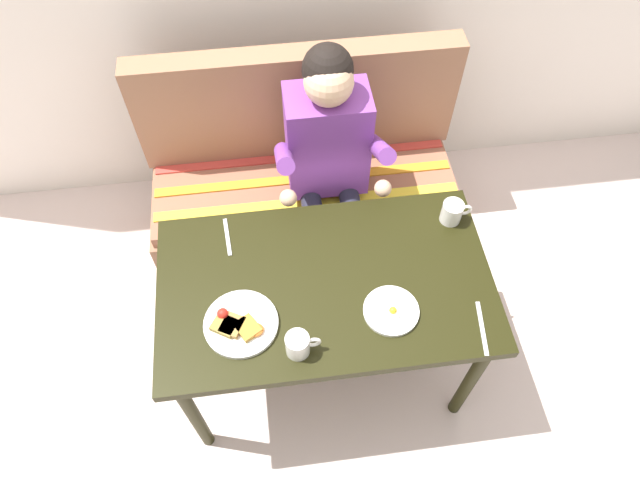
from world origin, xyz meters
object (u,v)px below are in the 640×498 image
person (329,156)px  couch (304,190)px  knife (482,328)px  fork (227,237)px  coffee_mug_second (453,212)px  plate_eggs (391,311)px  plate_breakfast (240,324)px  table (325,293)px  coffee_mug (298,344)px

person → couch: bearing=118.8°
couch → knife: 1.20m
person → fork: person is taller
knife → coffee_mug_second: bearing=96.0°
couch → knife: (0.50, -1.01, 0.40)m
coffee_mug_second → knife: coffee_mug_second is taller
plate_eggs → fork: (-0.55, 0.39, -0.01)m
fork → knife: (0.84, -0.49, 0.00)m
person → plate_breakfast: size_ratio=4.77×
couch → plate_eggs: (0.21, -0.91, 0.41)m
table → coffee_mug: bearing=-116.4°
coffee_mug_second → plate_breakfast: bearing=-157.1°
fork → plate_eggs: bearing=-39.7°
knife → person: bearing=123.2°
plate_breakfast → coffee_mug_second: bearing=22.9°
couch → coffee_mug_second: 0.87m
fork → plate_breakfast: bearing=-90.2°
coffee_mug → couch: bearing=83.1°
plate_breakfast → couch: bearing=70.9°
person → plate_breakfast: 0.83m
person → plate_breakfast: bearing=-119.4°
person → plate_eggs: 0.74m
table → coffee_mug: (-0.12, -0.25, 0.13)m
couch → fork: couch is taller
plate_breakfast → fork: 0.37m
table → fork: fork is taller
couch → person: person is taller
plate_breakfast → fork: size_ratio=1.50×
coffee_mug_second → table: bearing=-157.2°
table → couch: bearing=90.0°
plate_eggs → fork: size_ratio=1.14×
couch → plate_breakfast: bearing=-109.1°
plate_eggs → coffee_mug: size_ratio=1.64×
table → couch: (0.00, 0.76, -0.32)m
person → knife: person is taller
plate_breakfast → coffee_mug_second: coffee_mug_second is taller
couch → knife: couch is taller
person → coffee_mug: person is taller
plate_eggs → coffee_mug_second: size_ratio=1.64×
plate_eggs → coffee_mug: 0.35m
couch → coffee_mug: 1.11m
table → couch: couch is taller
knife → plate_breakfast: bearing=179.3°
plate_breakfast → plate_eggs: 0.52m
coffee_mug_second → fork: coffee_mug_second is taller
table → plate_breakfast: size_ratio=4.72×
table → plate_breakfast: plate_breakfast is taller
coffee_mug → table: bearing=63.6°
plate_eggs → fork: plate_eggs is taller
table → coffee_mug: coffee_mug is taller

